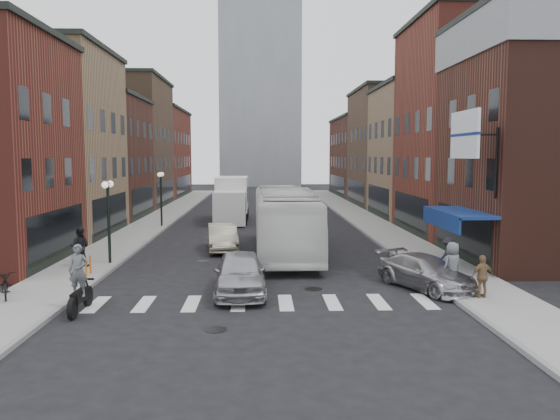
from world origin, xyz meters
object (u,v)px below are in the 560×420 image
object	(u,v)px
motorcycle_rider	(79,281)
ped_left_solo	(80,247)
transit_bus	(284,221)
ped_right_a	(449,257)
ped_right_c	(452,265)
sedan_left_near	(240,273)
sedan_left_far	(223,237)
box_truck	(232,200)
ped_right_b	(482,276)
streetlamp_near	(108,206)
billboard_sign	(467,136)
bike_rack	(88,266)
streetlamp_far	(161,189)
curb_car	(426,272)
parked_bicycle	(6,283)

from	to	relation	value
motorcycle_rider	ped_left_solo	xyz separation A→B (m)	(-2.33, 7.22, -0.04)
transit_bus	ped_left_solo	xyz separation A→B (m)	(-9.76, -3.87, -0.73)
ped_right_a	ped_right_c	distance (m)	2.15
motorcycle_rider	sedan_left_near	size ratio (longest dim) A/B	0.50
sedan_left_near	sedan_left_far	xyz separation A→B (m)	(-1.33, 9.74, -0.07)
box_truck	sedan_left_far	bearing A→B (deg)	-89.28
ped_right_b	streetlamp_near	bearing A→B (deg)	-36.90
billboard_sign	ped_left_solo	size ratio (longest dim) A/B	2.01
streetlamp_near	ped_right_a	world-z (taller)	streetlamp_near
billboard_sign	sedan_left_near	xyz separation A→B (m)	(-9.49, -2.14, -5.32)
bike_rack	sedan_left_near	bearing A→B (deg)	-23.70
streetlamp_far	ped_left_solo	world-z (taller)	streetlamp_far
ped_right_b	ped_left_solo	bearing A→B (deg)	-32.94
box_truck	ped_right_a	distance (m)	23.68
box_truck	billboard_sign	bearing A→B (deg)	-62.68
motorcycle_rider	ped_left_solo	bearing A→B (deg)	109.06
curb_car	ped_left_solo	distance (m)	15.67
streetlamp_far	sedan_left_far	xyz separation A→B (m)	(5.17, -9.90, -2.17)
ped_left_solo	box_truck	bearing A→B (deg)	-109.93
sedan_left_far	parked_bicycle	bearing A→B (deg)	-131.01
curb_car	ped_right_b	bearing A→B (deg)	-77.80
sedan_left_near	ped_right_a	bearing A→B (deg)	11.13
motorcycle_rider	parked_bicycle	size ratio (longest dim) A/B	1.22
sedan_left_far	curb_car	world-z (taller)	sedan_left_far
parked_bicycle	ped_right_c	world-z (taller)	ped_right_c
box_truck	ped_right_c	world-z (taller)	box_truck
curb_car	ped_right_b	distance (m)	2.47
sedan_left_near	ped_right_b	xyz separation A→B (m)	(8.89, -1.44, 0.12)
transit_bus	streetlamp_far	bearing A→B (deg)	127.45
box_truck	ped_right_c	distance (m)	25.31
billboard_sign	parked_bicycle	world-z (taller)	billboard_sign
motorcycle_rider	ped_right_c	bearing A→B (deg)	11.40
curb_car	box_truck	bearing A→B (deg)	86.21
parked_bicycle	ped_right_b	size ratio (longest dim) A/B	1.23
motorcycle_rider	sedan_left_near	bearing A→B (deg)	25.46
streetlamp_near	box_truck	bearing A→B (deg)	74.31
sedan_left_near	curb_car	distance (m)	7.42
streetlamp_far	motorcycle_rider	world-z (taller)	streetlamp_far
sedan_left_near	motorcycle_rider	bearing A→B (deg)	-158.03
sedan_left_far	sedan_left_near	bearing A→B (deg)	-88.62
bike_rack	motorcycle_rider	world-z (taller)	motorcycle_rider
streetlamp_near	ped_right_b	size ratio (longest dim) A/B	2.62
streetlamp_near	motorcycle_rider	world-z (taller)	streetlamp_near
streetlamp_near	curb_car	world-z (taller)	streetlamp_near
parked_bicycle	ped_right_c	size ratio (longest dim) A/B	1.07
box_truck	motorcycle_rider	xyz separation A→B (m)	(-3.81, -25.78, -0.66)
box_truck	ped_right_b	distance (m)	26.92
sedan_left_near	sedan_left_far	bearing A→B (deg)	95.46
streetlamp_near	curb_car	xyz separation A→B (m)	(13.90, -5.12, -2.24)
box_truck	ped_left_solo	distance (m)	19.55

